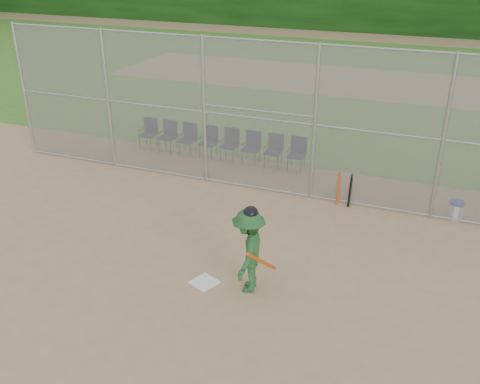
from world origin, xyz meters
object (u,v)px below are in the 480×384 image
(water_cooler, at_px, (456,210))
(chair_0, at_px, (148,134))
(home_plate, at_px, (204,282))
(batter_at_plate, at_px, (249,250))

(water_cooler, xyz_separation_m, chair_0, (-9.38, 1.50, 0.25))
(home_plate, distance_m, water_cooler, 6.51)
(home_plate, relative_size, batter_at_plate, 0.26)
(water_cooler, distance_m, chair_0, 9.50)
(batter_at_plate, relative_size, chair_0, 1.86)
(water_cooler, bearing_deg, batter_at_plate, -129.06)
(batter_at_plate, xyz_separation_m, chair_0, (-5.71, 6.02, -0.38))
(home_plate, height_order, batter_at_plate, batter_at_plate)
(home_plate, distance_m, chair_0, 7.85)
(home_plate, xyz_separation_m, batter_at_plate, (0.88, 0.14, 0.85))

